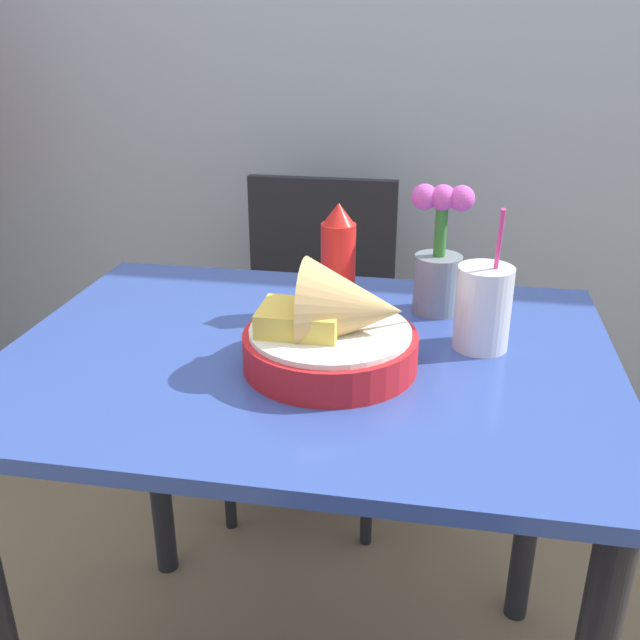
# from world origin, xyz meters

# --- Properties ---
(dining_table) EXTENTS (0.95, 0.71, 0.77)m
(dining_table) POSITION_xyz_m (0.00, 0.00, 0.64)
(dining_table) COLOR #334C9E
(dining_table) RESTS_ON ground_plane
(chair_far_window) EXTENTS (0.40, 0.40, 0.86)m
(chair_far_window) POSITION_xyz_m (-0.13, 0.75, 0.52)
(chair_far_window) COLOR black
(chair_far_window) RESTS_ON ground_plane
(food_basket) EXTENTS (0.26, 0.26, 0.17)m
(food_basket) POSITION_xyz_m (0.05, -0.05, 0.83)
(food_basket) COLOR red
(food_basket) RESTS_ON dining_table
(ketchup_bottle) EXTENTS (0.06, 0.06, 0.20)m
(ketchup_bottle) POSITION_xyz_m (0.02, 0.16, 0.87)
(ketchup_bottle) COLOR red
(ketchup_bottle) RESTS_ON dining_table
(drink_cup) EXTENTS (0.09, 0.09, 0.23)m
(drink_cup) POSITION_xyz_m (0.27, 0.06, 0.83)
(drink_cup) COLOR silver
(drink_cup) RESTS_ON dining_table
(flower_vase) EXTENTS (0.11, 0.08, 0.23)m
(flower_vase) POSITION_xyz_m (0.19, 0.20, 0.86)
(flower_vase) COLOR gray
(flower_vase) RESTS_ON dining_table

